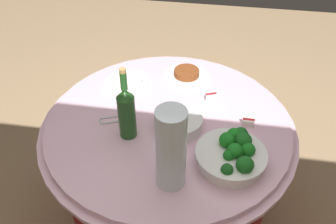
# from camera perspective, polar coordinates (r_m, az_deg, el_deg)

# --- Properties ---
(ground_plane) EXTENTS (6.00, 6.00, 0.00)m
(ground_plane) POSITION_cam_1_polar(r_m,az_deg,el_deg) (2.20, -0.00, -15.97)
(ground_plane) COLOR #9E7F5B
(buffet_table) EXTENTS (1.16, 1.16, 0.74)m
(buffet_table) POSITION_cam_1_polar(r_m,az_deg,el_deg) (1.90, -0.00, -9.63)
(buffet_table) COLOR maroon
(buffet_table) RESTS_ON ground_plane
(broccoli_bowl) EXTENTS (0.28, 0.28, 0.12)m
(broccoli_bowl) POSITION_cam_1_polar(r_m,az_deg,el_deg) (1.44, 10.19, -6.58)
(broccoli_bowl) COLOR white
(broccoli_bowl) RESTS_ON buffet_table
(plate_stack) EXTENTS (0.21, 0.21, 0.06)m
(plate_stack) POSITION_cam_1_polar(r_m,az_deg,el_deg) (1.58, 1.64, -1.69)
(plate_stack) COLOR white
(plate_stack) RESTS_ON buffet_table
(wine_bottle) EXTENTS (0.07, 0.07, 0.34)m
(wine_bottle) POSITION_cam_1_polar(r_m,az_deg,el_deg) (1.49, -6.53, 0.11)
(wine_bottle) COLOR #20501E
(wine_bottle) RESTS_ON buffet_table
(decorative_fruit_vase) EXTENTS (0.11, 0.11, 0.34)m
(decorative_fruit_vase) POSITION_cam_1_polar(r_m,az_deg,el_deg) (1.28, 0.47, -6.16)
(decorative_fruit_vase) COLOR silver
(decorative_fruit_vase) RESTS_ON buffet_table
(serving_tongs) EXTENTS (0.17, 0.10, 0.01)m
(serving_tongs) POSITION_cam_1_polar(r_m,az_deg,el_deg) (1.66, -8.13, -1.09)
(serving_tongs) COLOR silver
(serving_tongs) RESTS_ON buffet_table
(food_plate_rice) EXTENTS (0.22, 0.22, 0.03)m
(food_plate_rice) POSITION_cam_1_polar(r_m,az_deg,el_deg) (1.87, -6.35, 4.96)
(food_plate_rice) COLOR white
(food_plate_rice) RESTS_ON buffet_table
(food_plate_stir_fry) EXTENTS (0.22, 0.22, 0.04)m
(food_plate_stir_fry) POSITION_cam_1_polar(r_m,az_deg,el_deg) (1.90, 2.92, 5.90)
(food_plate_stir_fry) COLOR white
(food_plate_stir_fry) RESTS_ON buffet_table
(label_placard_front) EXTENTS (0.05, 0.01, 0.05)m
(label_placard_front) POSITION_cam_1_polar(r_m,az_deg,el_deg) (1.63, 12.53, -1.43)
(label_placard_front) COLOR white
(label_placard_front) RESTS_ON buffet_table
(label_placard_mid) EXTENTS (0.05, 0.03, 0.05)m
(label_placard_mid) POSITION_cam_1_polar(r_m,az_deg,el_deg) (1.74, 6.74, 2.57)
(label_placard_mid) COLOR white
(label_placard_mid) RESTS_ON buffet_table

